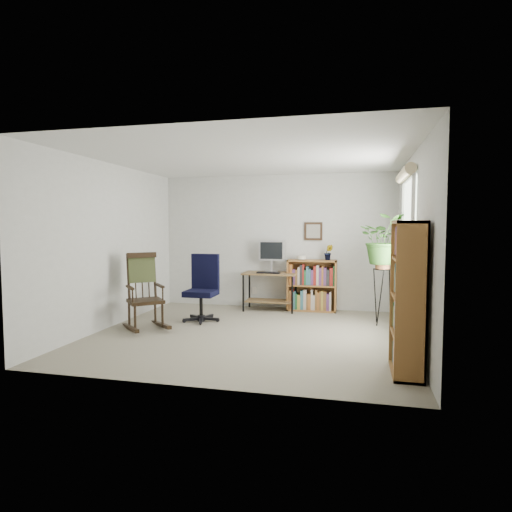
% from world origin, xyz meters
% --- Properties ---
extents(floor, '(4.20, 4.00, 0.00)m').
position_xyz_m(floor, '(0.00, 0.00, 0.00)').
color(floor, gray).
rests_on(floor, ground).
extents(ceiling, '(4.20, 4.00, 0.00)m').
position_xyz_m(ceiling, '(0.00, 0.00, 2.40)').
color(ceiling, silver).
rests_on(ceiling, ground).
extents(wall_back, '(4.20, 0.00, 2.40)m').
position_xyz_m(wall_back, '(0.00, 2.00, 1.20)').
color(wall_back, silver).
rests_on(wall_back, ground).
extents(wall_front, '(4.20, 0.00, 2.40)m').
position_xyz_m(wall_front, '(0.00, -2.00, 1.20)').
color(wall_front, silver).
rests_on(wall_front, ground).
extents(wall_left, '(0.00, 4.00, 2.40)m').
position_xyz_m(wall_left, '(-2.10, 0.00, 1.20)').
color(wall_left, silver).
rests_on(wall_left, ground).
extents(wall_right, '(0.00, 4.00, 2.40)m').
position_xyz_m(wall_right, '(2.10, 0.00, 1.20)').
color(wall_right, silver).
rests_on(wall_right, ground).
extents(window, '(0.12, 1.20, 1.50)m').
position_xyz_m(window, '(2.06, 0.30, 1.40)').
color(window, white).
rests_on(window, wall_right).
extents(desk, '(0.93, 0.51, 0.67)m').
position_xyz_m(desk, '(-0.05, 1.70, 0.33)').
color(desk, brown).
rests_on(desk, floor).
extents(monitor, '(0.46, 0.16, 0.56)m').
position_xyz_m(monitor, '(-0.05, 1.84, 0.95)').
color(monitor, '#B8B7BC').
rests_on(monitor, desk).
extents(keyboard, '(0.40, 0.15, 0.02)m').
position_xyz_m(keyboard, '(-0.05, 1.58, 0.68)').
color(keyboard, black).
rests_on(keyboard, desk).
extents(office_chair, '(0.58, 0.58, 1.06)m').
position_xyz_m(office_chair, '(-0.93, 0.60, 0.53)').
color(office_chair, black).
rests_on(office_chair, floor).
extents(rocking_chair, '(1.06, 1.10, 1.11)m').
position_xyz_m(rocking_chair, '(-1.53, -0.05, 0.56)').
color(rocking_chair, black).
rests_on(rocking_chair, floor).
extents(low_bookshelf, '(0.85, 0.28, 0.90)m').
position_xyz_m(low_bookshelf, '(0.67, 1.82, 0.45)').
color(low_bookshelf, '#9B6532').
rests_on(low_bookshelf, floor).
extents(tall_bookshelf, '(0.29, 0.67, 1.54)m').
position_xyz_m(tall_bookshelf, '(1.92, -1.16, 0.77)').
color(tall_bookshelf, '#9B6532').
rests_on(tall_bookshelf, floor).
extents(plant_stand, '(0.32, 0.32, 0.98)m').
position_xyz_m(plant_stand, '(1.80, 1.02, 0.49)').
color(plant_stand, black).
rests_on(plant_stand, floor).
extents(spider_plant, '(1.69, 1.88, 1.46)m').
position_xyz_m(spider_plant, '(1.80, 1.02, 1.64)').
color(spider_plant, '#336523').
rests_on(spider_plant, plant_stand).
extents(potted_plant_small, '(0.13, 0.24, 0.11)m').
position_xyz_m(potted_plant_small, '(0.95, 1.83, 0.95)').
color(potted_plant_small, '#336523').
rests_on(potted_plant_small, low_bookshelf).
extents(framed_picture, '(0.32, 0.04, 0.32)m').
position_xyz_m(framed_picture, '(0.67, 1.97, 1.39)').
color(framed_picture, black).
rests_on(framed_picture, wall_back).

